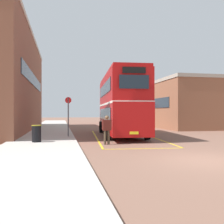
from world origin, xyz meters
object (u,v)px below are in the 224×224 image
at_px(pedestrian_boarding, 107,128).
at_px(bus_stop_sign, 68,113).
at_px(litter_bin, 36,133).
at_px(double_decker_bus, 121,104).
at_px(single_deck_bus, 120,113).

bearing_deg(pedestrian_boarding, bus_stop_sign, 117.63).
distance_m(litter_bin, bus_stop_sign, 3.79).
bearing_deg(pedestrian_boarding, double_decker_bus, 68.96).
xyz_separation_m(single_deck_bus, pedestrian_boarding, (-6.52, -24.60, -0.69)).
distance_m(double_decker_bus, litter_bin, 7.67).
height_order(double_decker_bus, bus_stop_sign, double_decker_bus).
xyz_separation_m(single_deck_bus, bus_stop_sign, (-8.57, -20.70, 0.15)).
xyz_separation_m(litter_bin, bus_stop_sign, (1.87, 3.08, 1.17)).
height_order(litter_bin, bus_stop_sign, bus_stop_sign).
bearing_deg(litter_bin, double_decker_bus, 36.88).
bearing_deg(single_deck_bus, litter_bin, -113.70).
height_order(double_decker_bus, single_deck_bus, double_decker_bus).
bearing_deg(pedestrian_boarding, single_deck_bus, 75.15).
bearing_deg(bus_stop_sign, litter_bin, -121.22).
bearing_deg(single_deck_bus, bus_stop_sign, -112.49).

